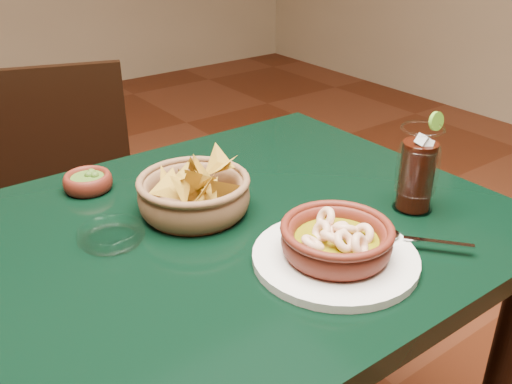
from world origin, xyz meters
TOP-DOWN VIEW (x-y plane):
  - dining_table at (0.00, 0.00)m, footprint 1.20×0.80m
  - dining_chair at (0.02, 0.70)m, footprint 0.52×0.52m
  - shrimp_plate at (0.16, -0.20)m, footprint 0.33×0.27m
  - chip_basket at (0.07, 0.08)m, footprint 0.24×0.24m
  - guacamole_ramekin at (-0.05, 0.29)m, footprint 0.12×0.12m
  - cola_drink at (0.41, -0.16)m, footprint 0.16×0.16m
  - glass_ashtray at (-0.10, 0.07)m, footprint 0.12×0.12m

SIDE VIEW (x-z plane):
  - dining_chair at x=0.02m, z-range 0.04..0.92m
  - dining_table at x=0.00m, z-range 0.28..1.03m
  - glass_ashtray at x=-0.10m, z-range 0.75..0.78m
  - guacamole_ramekin at x=-0.05m, z-range 0.75..0.79m
  - shrimp_plate at x=0.16m, z-range 0.74..0.82m
  - chip_basket at x=0.07m, z-range 0.71..0.87m
  - cola_drink at x=0.41m, z-range 0.74..0.92m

